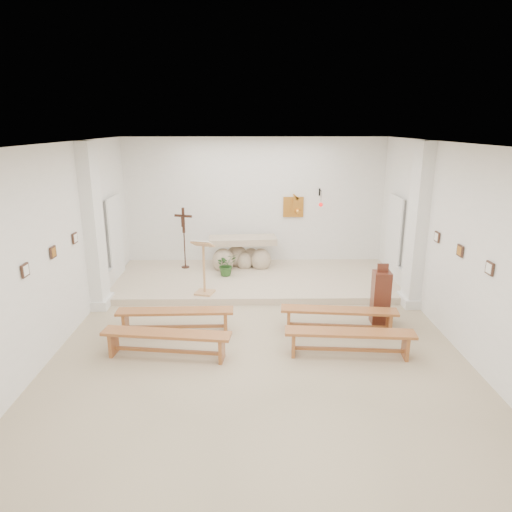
{
  "coord_description": "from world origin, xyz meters",
  "views": [
    {
      "loc": [
        -0.13,
        -7.28,
        3.79
      ],
      "look_at": [
        -0.01,
        1.6,
        1.24
      ],
      "focal_mm": 32.0,
      "sensor_mm": 36.0,
      "label": 1
    }
  ],
  "objects_px": {
    "bench_left_second": "(166,339)",
    "bench_right_second": "(349,337)",
    "lectern": "(204,267)",
    "bench_right_front": "(339,315)",
    "altar": "(242,255)",
    "donation_pedestal": "(380,297)",
    "crucifix_stand": "(184,233)",
    "bench_left_front": "(175,316)"
  },
  "relations": [
    {
      "from": "lectern",
      "to": "donation_pedestal",
      "type": "xyz_separation_m",
      "value": [
        3.58,
        -1.27,
        -0.24
      ]
    },
    {
      "from": "altar",
      "to": "bench_right_second",
      "type": "height_order",
      "value": "altar"
    },
    {
      "from": "donation_pedestal",
      "to": "bench_right_front",
      "type": "height_order",
      "value": "donation_pedestal"
    },
    {
      "from": "crucifix_stand",
      "to": "bench_left_second",
      "type": "bearing_deg",
      "value": -67.52
    },
    {
      "from": "altar",
      "to": "donation_pedestal",
      "type": "relative_size",
      "value": 1.47
    },
    {
      "from": "bench_left_front",
      "to": "bench_right_front",
      "type": "distance_m",
      "value": 3.08
    },
    {
      "from": "crucifix_stand",
      "to": "donation_pedestal",
      "type": "height_order",
      "value": "crucifix_stand"
    },
    {
      "from": "altar",
      "to": "crucifix_stand",
      "type": "xyz_separation_m",
      "value": [
        -1.5,
        -0.0,
        0.58
      ]
    },
    {
      "from": "bench_left_second",
      "to": "bench_right_second",
      "type": "bearing_deg",
      "value": 7.46
    },
    {
      "from": "crucifix_stand",
      "to": "donation_pedestal",
      "type": "relative_size",
      "value": 1.31
    },
    {
      "from": "altar",
      "to": "bench_left_front",
      "type": "xyz_separation_m",
      "value": [
        -1.19,
        -3.64,
        -0.15
      ]
    },
    {
      "from": "bench_right_front",
      "to": "bench_right_second",
      "type": "xyz_separation_m",
      "value": [
        0.0,
        -0.96,
        0.0
      ]
    },
    {
      "from": "bench_left_front",
      "to": "bench_right_second",
      "type": "xyz_separation_m",
      "value": [
        3.08,
        -0.96,
        0.0
      ]
    },
    {
      "from": "crucifix_stand",
      "to": "bench_right_second",
      "type": "bearing_deg",
      "value": -34.95
    },
    {
      "from": "lectern",
      "to": "bench_left_front",
      "type": "relative_size",
      "value": 0.58
    },
    {
      "from": "bench_right_second",
      "to": "lectern",
      "type": "bearing_deg",
      "value": 140.39
    },
    {
      "from": "bench_left_second",
      "to": "donation_pedestal",
      "type": "bearing_deg",
      "value": 26.32
    },
    {
      "from": "bench_left_second",
      "to": "bench_right_second",
      "type": "height_order",
      "value": "same"
    },
    {
      "from": "bench_right_front",
      "to": "altar",
      "type": "bearing_deg",
      "value": 123.38
    },
    {
      "from": "altar",
      "to": "crucifix_stand",
      "type": "height_order",
      "value": "crucifix_stand"
    },
    {
      "from": "bench_left_second",
      "to": "bench_right_second",
      "type": "xyz_separation_m",
      "value": [
        3.08,
        0.0,
        0.0
      ]
    },
    {
      "from": "altar",
      "to": "bench_right_second",
      "type": "xyz_separation_m",
      "value": [
        1.89,
        -4.6,
        -0.15
      ]
    },
    {
      "from": "altar",
      "to": "bench_right_front",
      "type": "distance_m",
      "value": 4.1
    },
    {
      "from": "donation_pedestal",
      "to": "altar",
      "type": "bearing_deg",
      "value": 133.02
    },
    {
      "from": "crucifix_stand",
      "to": "bench_left_front",
      "type": "xyz_separation_m",
      "value": [
        0.31,
        -3.64,
        -0.73
      ]
    },
    {
      "from": "altar",
      "to": "bench_right_second",
      "type": "distance_m",
      "value": 4.97
    },
    {
      "from": "crucifix_stand",
      "to": "bench_right_front",
      "type": "height_order",
      "value": "crucifix_stand"
    },
    {
      "from": "bench_right_front",
      "to": "bench_right_second",
      "type": "distance_m",
      "value": 0.96
    },
    {
      "from": "donation_pedestal",
      "to": "crucifix_stand",
      "type": "bearing_deg",
      "value": 145.3
    },
    {
      "from": "bench_right_front",
      "to": "bench_left_second",
      "type": "relative_size",
      "value": 1.0
    },
    {
      "from": "altar",
      "to": "bench_right_second",
      "type": "relative_size",
      "value": 0.82
    },
    {
      "from": "crucifix_stand",
      "to": "bench_right_second",
      "type": "distance_m",
      "value": 5.76
    },
    {
      "from": "lectern",
      "to": "bench_right_front",
      "type": "height_order",
      "value": "lectern"
    },
    {
      "from": "crucifix_stand",
      "to": "bench_left_front",
      "type": "relative_size",
      "value": 0.74
    },
    {
      "from": "crucifix_stand",
      "to": "bench_left_front",
      "type": "bearing_deg",
      "value": -66.5
    },
    {
      "from": "crucifix_stand",
      "to": "bench_right_front",
      "type": "bearing_deg",
      "value": -28.37
    },
    {
      "from": "bench_right_front",
      "to": "bench_left_second",
      "type": "xyz_separation_m",
      "value": [
        -3.08,
        -0.96,
        0.0
      ]
    },
    {
      "from": "lectern",
      "to": "crucifix_stand",
      "type": "distance_m",
      "value": 2.11
    },
    {
      "from": "bench_left_front",
      "to": "bench_left_second",
      "type": "relative_size",
      "value": 0.99
    },
    {
      "from": "bench_right_second",
      "to": "bench_right_front",
      "type": "bearing_deg",
      "value": 94.66
    },
    {
      "from": "lectern",
      "to": "bench_right_front",
      "type": "distance_m",
      "value": 3.2
    },
    {
      "from": "crucifix_stand",
      "to": "bench_left_second",
      "type": "xyz_separation_m",
      "value": [
        0.31,
        -4.59,
        -0.73
      ]
    }
  ]
}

